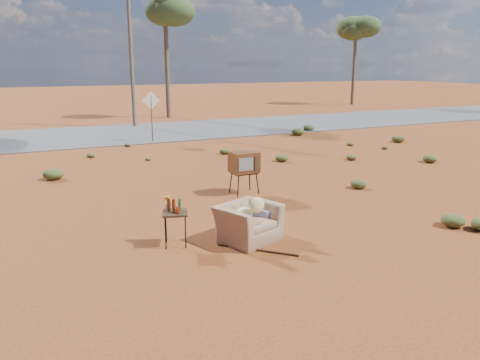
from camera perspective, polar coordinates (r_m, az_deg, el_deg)
name	(u,v)px	position (r m, az deg, el deg)	size (l,w,h in m)	color
ground	(239,234)	(9.48, -0.13, -6.56)	(140.00, 140.00, 0.00)	brown
highway	(106,135)	(23.56, -16.04, 5.35)	(140.00, 7.00, 0.04)	#565659
armchair	(251,217)	(9.07, 1.30, -4.54)	(1.41, 1.22, 0.95)	#987253
tv_unit	(244,163)	(12.16, 0.51, 2.11)	(0.71, 0.58, 1.11)	black
side_table	(173,210)	(8.79, -8.13, -3.70)	(0.58, 0.58, 0.93)	#382814
rusty_bar	(257,250)	(8.64, 2.10, -8.50)	(0.04, 0.04, 1.56)	#442312
road_sign	(151,107)	(20.79, -10.76, 8.68)	(0.78, 0.06, 2.19)	brown
eucalyptus_center	(165,11)	(30.49, -9.13, 19.62)	(3.20, 3.20, 7.60)	brown
eucalyptus_right	(356,31)	(41.21, 13.95, 17.19)	(3.20, 3.20, 7.10)	brown
utility_pole_center	(131,48)	(26.19, -13.18, 15.39)	(1.40, 0.20, 8.00)	brown
scrub_patch	(144,183)	(13.17, -11.67, -0.32)	(17.49, 8.07, 0.33)	#475525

